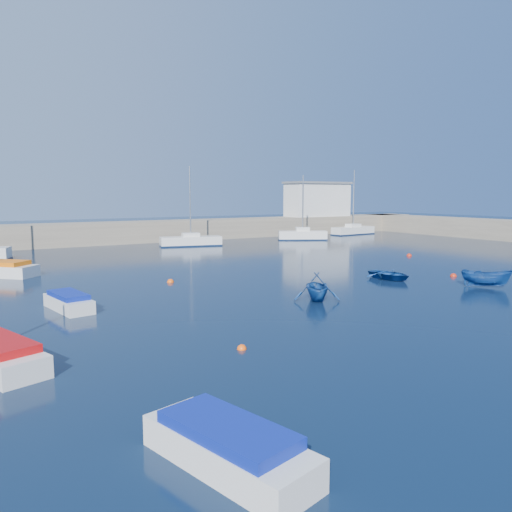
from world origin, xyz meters
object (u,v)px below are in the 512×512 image
motorboat_1 (69,302)px  dinghy_center (390,275)px  sailboat_8 (353,230)px  dinghy_left (317,287)px  sailboat_7 (303,235)px  harbor_office (317,200)px  dinghy_right (486,278)px  sailboat_6 (191,241)px  motorboat_3 (228,446)px

motorboat_1 → dinghy_center: motorboat_1 is taller
motorboat_1 → sailboat_8: bearing=22.8°
motorboat_1 → dinghy_left: (12.46, -4.91, 0.36)m
sailboat_7 → dinghy_left: size_ratio=2.80×
harbor_office → dinghy_left: harbor_office is taller
harbor_office → dinghy_center: (-22.31, -36.37, -4.76)m
sailboat_8 → dinghy_right: size_ratio=3.15×
dinghy_right → dinghy_center: bearing=82.9°
sailboat_8 → dinghy_right: (-22.08, -36.71, -0.05)m
sailboat_6 → sailboat_7: sailboat_6 is taller
sailboat_6 → sailboat_7: size_ratio=1.09×
sailboat_6 → motorboat_3: sailboat_6 is taller
sailboat_7 → dinghy_right: sailboat_7 is taller
sailboat_7 → dinghy_left: sailboat_7 is taller
sailboat_8 → dinghy_center: (-25.14, -31.28, -0.30)m
harbor_office → sailboat_7: bearing=-137.2°
motorboat_3 → sailboat_8: bearing=31.3°
sailboat_7 → dinghy_left: (-22.05, -30.81, 0.13)m
sailboat_6 → dinghy_center: bearing=-161.5°
sailboat_8 → dinghy_center: sailboat_8 is taller
sailboat_6 → dinghy_right: sailboat_6 is taller
sailboat_8 → motorboat_1: (-46.47, -29.28, -0.20)m
dinghy_right → sailboat_6: bearing=62.9°
harbor_office → sailboat_8: 7.33m
harbor_office → sailboat_6: 26.49m
dinghy_center → harbor_office: bearing=53.8°
sailboat_7 → dinghy_left: 37.89m
harbor_office → sailboat_8: size_ratio=1.05×
sailboat_7 → sailboat_6: bearing=117.0°
motorboat_1 → dinghy_right: 25.50m
harbor_office → dinghy_center: size_ratio=3.05×
motorboat_3 → dinghy_left: dinghy_left is taller
sailboat_7 → motorboat_1: sailboat_7 is taller
sailboat_6 → dinghy_right: bearing=-157.3°
dinghy_center → motorboat_3: bearing=-148.5°
sailboat_6 → sailboat_8: 27.86m
sailboat_6 → motorboat_3: bearing=170.2°
sailboat_7 → motorboat_1: size_ratio=2.14×
motorboat_1 → dinghy_left: 13.40m
sailboat_6 → dinghy_left: (-6.29, -31.40, 0.18)m
dinghy_left → sailboat_6: bearing=109.3°
harbor_office → sailboat_6: bearing=-162.4°
sailboat_7 → motorboat_3: 55.60m
motorboat_1 → dinghy_center: bearing=-14.8°
sailboat_7 → dinghy_right: bearing=-167.8°
harbor_office → sailboat_7: 13.22m
motorboat_1 → sailboat_7: bearing=27.4°
harbor_office → motorboat_1: harbor_office is taller
motorboat_3 → dinghy_right: size_ratio=1.51×
sailboat_6 → motorboat_1: (-18.76, -26.49, -0.18)m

